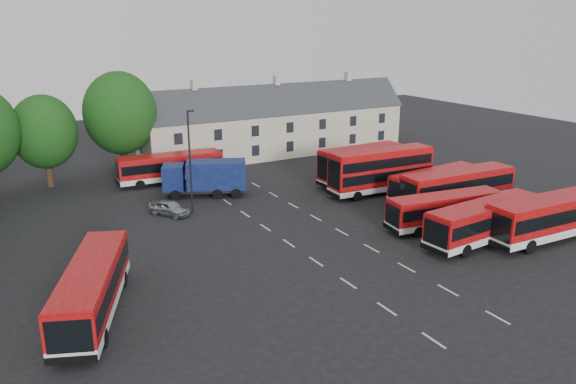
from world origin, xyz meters
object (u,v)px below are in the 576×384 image
object	(u,v)px
bus_row_a	(554,214)
silver_car	(170,208)
lamppost	(190,160)
bus_west	(92,285)
bus_dd_south	(381,169)
box_truck	(206,177)

from	to	relation	value
bus_row_a	silver_car	world-z (taller)	bus_row_a
lamppost	bus_west	bearing A→B (deg)	-128.03
bus_row_a	bus_west	bearing A→B (deg)	172.89
lamppost	bus_row_a	bearing A→B (deg)	-41.35
bus_dd_south	silver_car	world-z (taller)	bus_dd_south
bus_row_a	bus_dd_south	world-z (taller)	bus_dd_south
bus_west	silver_car	xyz separation A→B (m)	(9.47, 15.20, -1.24)
silver_car	bus_dd_south	bearing A→B (deg)	-43.52
bus_dd_south	lamppost	world-z (taller)	lamppost
bus_west	silver_car	distance (m)	17.95
box_truck	silver_car	world-z (taller)	box_truck
bus_row_a	lamppost	xyz separation A→B (m)	(-22.61, 19.90, 2.88)
bus_row_a	box_truck	distance (m)	31.19
bus_row_a	lamppost	distance (m)	30.26
bus_west	silver_car	size ratio (longest dim) A/B	2.88
bus_dd_south	bus_west	xyz separation A→B (m)	(-30.02, -11.25, -0.64)
silver_car	box_truck	bearing A→B (deg)	4.61
bus_west	box_truck	world-z (taller)	box_truck
bus_row_a	box_truck	world-z (taller)	box_truck
bus_dd_south	bus_west	bearing A→B (deg)	-156.71
bus_row_a	lamppost	bearing A→B (deg)	140.39
lamppost	silver_car	bearing A→B (deg)	163.09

